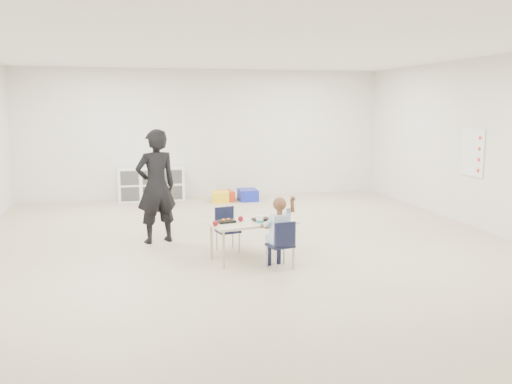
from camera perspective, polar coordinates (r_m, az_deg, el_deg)
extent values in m
plane|color=tan|center=(7.85, -0.81, -5.86)|extent=(9.00, 9.00, 0.00)
plane|color=white|center=(7.61, -0.86, 14.94)|extent=(9.00, 9.00, 0.00)
cube|color=white|center=(12.03, -5.40, 6.12)|extent=(8.00, 0.02, 2.80)
cube|color=white|center=(3.38, 15.52, -2.05)|extent=(8.00, 0.02, 2.80)
cube|color=white|center=(9.31, 24.09, 4.47)|extent=(0.02, 9.00, 2.80)
cube|color=beige|center=(7.14, -0.36, -3.26)|extent=(1.21, 0.78, 0.03)
cube|color=black|center=(7.21, 0.58, -2.89)|extent=(0.25, 0.20, 0.03)
cube|color=black|center=(7.10, -3.15, -3.10)|extent=(0.25, 0.20, 0.03)
cube|color=white|center=(7.03, 0.39, -2.91)|extent=(0.08, 0.08, 0.10)
ellipsoid|color=tan|center=(7.15, 2.06, -2.84)|extent=(0.09, 0.09, 0.07)
sphere|color=maroon|center=(7.15, -1.63, -2.83)|extent=(0.07, 0.07, 0.07)
sphere|color=maroon|center=(6.89, -4.30, -3.31)|extent=(0.07, 0.07, 0.07)
cube|color=white|center=(11.81, -10.95, 0.81)|extent=(1.40, 0.40, 0.70)
cube|color=white|center=(9.79, 21.83, 3.92)|extent=(0.02, 0.60, 0.80)
imported|color=black|center=(8.11, -10.48, 0.58)|extent=(0.71, 0.58, 1.69)
cube|color=red|center=(11.59, -3.27, -0.40)|extent=(0.36, 0.46, 0.22)
cube|color=yellow|center=(11.49, -3.79, -0.49)|extent=(0.39, 0.48, 0.22)
cube|color=#1724B1|center=(11.62, -0.87, -0.30)|extent=(0.39, 0.50, 0.24)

